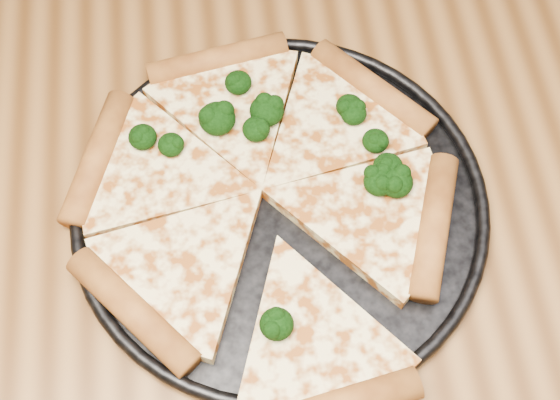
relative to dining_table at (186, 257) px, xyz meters
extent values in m
cube|color=brown|center=(0.00, 0.00, 0.07)|extent=(1.20, 0.90, 0.04)
cube|color=brown|center=(0.54, 0.39, -0.30)|extent=(0.06, 0.06, 0.71)
cylinder|color=black|center=(0.09, -0.01, 0.09)|extent=(0.35, 0.35, 0.01)
torus|color=black|center=(0.09, -0.01, 0.10)|extent=(0.36, 0.36, 0.01)
cylinder|color=#AA662A|center=(0.19, 0.10, 0.11)|extent=(0.11, 0.12, 0.03)
cylinder|color=#AA662A|center=(0.05, 0.15, 0.11)|extent=(0.14, 0.05, 0.03)
cylinder|color=#AA662A|center=(-0.06, 0.05, 0.11)|extent=(0.07, 0.13, 0.03)
cylinder|color=#AA662A|center=(-0.04, -0.09, 0.11)|extent=(0.11, 0.12, 0.03)
cylinder|color=#AA662A|center=(0.22, -0.05, 0.11)|extent=(0.07, 0.13, 0.03)
ellipsoid|color=black|center=(0.09, 0.08, 0.12)|extent=(0.03, 0.03, 0.02)
ellipsoid|color=black|center=(0.08, -0.12, 0.12)|extent=(0.03, 0.03, 0.02)
ellipsoid|color=black|center=(-0.02, 0.06, 0.12)|extent=(0.03, 0.03, 0.02)
ellipsoid|color=black|center=(0.00, 0.05, 0.12)|extent=(0.02, 0.02, 0.02)
ellipsoid|color=black|center=(0.19, -0.01, 0.12)|extent=(0.03, 0.03, 0.02)
ellipsoid|color=black|center=(0.19, 0.01, 0.12)|extent=(0.03, 0.03, 0.02)
ellipsoid|color=black|center=(0.05, 0.08, 0.12)|extent=(0.03, 0.03, 0.02)
ellipsoid|color=black|center=(0.08, 0.06, 0.12)|extent=(0.02, 0.02, 0.02)
ellipsoid|color=black|center=(0.16, 0.08, 0.12)|extent=(0.02, 0.02, 0.02)
ellipsoid|color=black|center=(0.07, 0.11, 0.12)|extent=(0.02, 0.02, 0.02)
ellipsoid|color=black|center=(0.18, 0.04, 0.12)|extent=(0.02, 0.02, 0.02)
ellipsoid|color=black|center=(0.18, 0.00, 0.12)|extent=(0.03, 0.03, 0.02)
ellipsoid|color=black|center=(0.17, 0.07, 0.12)|extent=(0.02, 0.02, 0.02)
camera|label=1|loc=(0.05, -0.33, 0.71)|focal=51.15mm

